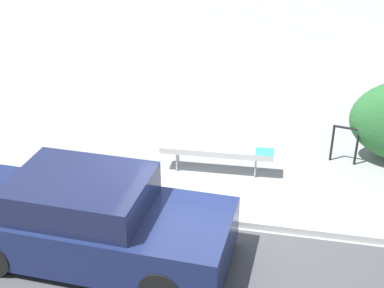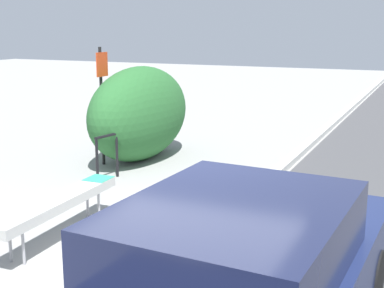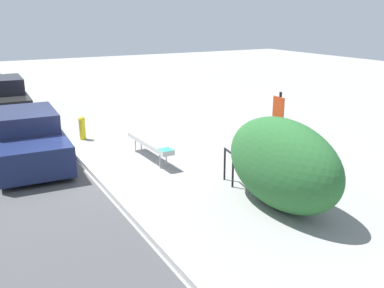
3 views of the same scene
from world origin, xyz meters
name	(u,v)px [view 3 (image 3 of 3)]	position (x,y,z in m)	size (l,w,h in m)	color
ground_plane	(89,168)	(0.00, 0.00, 0.00)	(60.00, 60.00, 0.00)	gray
curb	(89,166)	(0.00, 0.00, 0.07)	(60.00, 0.20, 0.13)	#B7B7B2
bench	(150,143)	(0.13, 1.72, 0.48)	(2.29, 0.43, 0.55)	#99999E
bike_rack	(229,164)	(2.67, 2.66, 0.50)	(0.55, 0.15, 0.83)	black
sign_post	(278,133)	(3.57, 3.34, 1.38)	(0.36, 0.08, 2.30)	black
fire_hydrant	(82,127)	(-2.79, 0.60, 0.41)	(0.36, 0.22, 0.77)	gold
shrub_hedge	(282,164)	(4.26, 2.90, 0.95)	(3.11, 1.43, 1.90)	#28602D
parked_car_near	(28,139)	(-1.36, -1.27, 0.64)	(4.35, 1.94, 1.41)	black
parked_car_far	(2,100)	(-7.50, -1.30, 0.69)	(4.40, 1.95, 1.54)	black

